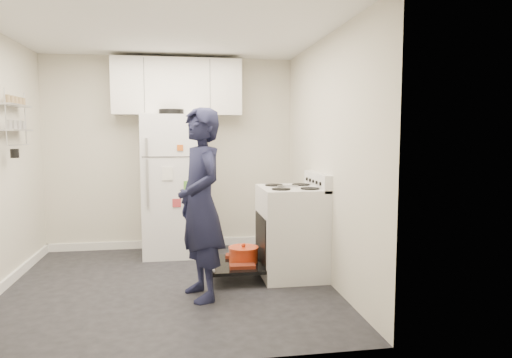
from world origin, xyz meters
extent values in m
cube|color=black|center=(0.00, 0.00, 0.00)|extent=(3.20, 3.20, 0.01)
cube|color=white|center=(0.00, 0.00, 2.50)|extent=(3.20, 3.20, 0.01)
cube|color=beige|center=(0.00, 1.60, 1.25)|extent=(3.20, 0.01, 2.50)
cube|color=beige|center=(0.00, -1.60, 1.25)|extent=(3.20, 0.01, 2.50)
cube|color=beige|center=(1.60, 0.00, 1.25)|extent=(0.01, 3.20, 2.50)
cube|color=white|center=(0.00, 1.59, 0.05)|extent=(3.20, 0.03, 0.10)
cube|color=silver|center=(1.28, 0.15, 0.46)|extent=(0.65, 0.76, 0.92)
cube|color=black|center=(1.21, 0.15, 0.40)|extent=(0.53, 0.60, 0.52)
cube|color=orange|center=(1.48, 0.15, 0.40)|extent=(0.02, 0.56, 0.46)
cylinder|color=black|center=(1.26, 0.15, 0.22)|extent=(0.34, 0.34, 0.02)
cube|color=silver|center=(1.56, 0.15, 1.01)|extent=(0.08, 0.76, 0.18)
cube|color=silver|center=(1.28, 0.15, 0.94)|extent=(0.65, 0.76, 0.03)
cube|color=#B2B2B7|center=(1.23, 0.10, 0.97)|extent=(0.22, 0.03, 0.01)
cube|color=black|center=(0.68, 0.15, 0.14)|extent=(0.55, 0.70, 0.03)
cylinder|color=#B2B2B7|center=(0.43, 0.15, 0.18)|extent=(0.02, 0.66, 0.02)
cylinder|color=#B43111|center=(0.77, 0.17, 0.23)|extent=(0.31, 0.31, 0.14)
cylinder|color=#B43111|center=(0.77, 0.17, 0.31)|extent=(0.32, 0.32, 0.02)
sphere|color=#B43111|center=(0.77, 0.17, 0.34)|extent=(0.04, 0.04, 0.04)
cube|color=#9F2B11|center=(0.73, -0.05, 0.18)|extent=(0.26, 0.14, 0.04)
cube|color=#9F2B11|center=(0.73, 0.35, 0.18)|extent=(0.28, 0.18, 0.04)
cube|color=silver|center=(0.02, 1.25, 0.87)|extent=(0.72, 0.70, 1.74)
cube|color=#4C4C4C|center=(0.02, 0.90, 1.25)|extent=(0.68, 0.01, 0.01)
cube|color=#B2B2B7|center=(-0.26, 0.88, 1.37)|extent=(0.03, 0.03, 0.20)
cube|color=#B2B2B7|center=(-0.26, 0.88, 0.95)|extent=(0.03, 0.03, 0.55)
cylinder|color=black|center=(0.02, 1.25, 1.78)|extent=(0.30, 0.30, 0.07)
cube|color=silver|center=(-0.03, 0.89, 1.05)|extent=(0.12, 0.01, 0.16)
cube|color=#C45617|center=(0.12, 0.89, 1.35)|extent=(0.07, 0.01, 0.07)
cube|color=#509230|center=(0.20, 0.89, 0.90)|extent=(0.09, 0.01, 0.12)
cube|color=#AC3135|center=(0.07, 0.89, 0.70)|extent=(0.10, 0.01, 0.10)
cube|color=silver|center=(0.10, 1.43, 2.10)|extent=(1.60, 0.33, 0.70)
cube|color=#B2B2B7|center=(-1.52, 0.50, 1.80)|extent=(0.14, 0.60, 0.02)
cube|color=#B2B2B7|center=(-1.52, 0.50, 1.55)|extent=(0.14, 0.60, 0.02)
cylinder|color=black|center=(-1.49, 0.32, 1.32)|extent=(0.08, 0.08, 0.09)
imported|color=black|center=(0.30, -0.37, 0.87)|extent=(0.60, 0.74, 1.75)
camera|label=1|loc=(0.14, -4.50, 1.51)|focal=32.00mm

